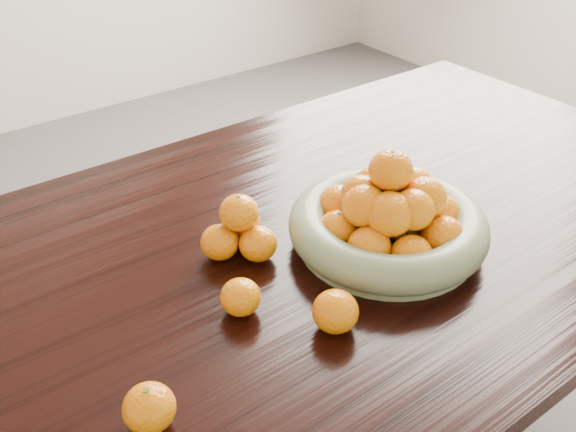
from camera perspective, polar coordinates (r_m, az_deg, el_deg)
dining_table at (r=1.23m, az=-0.41°, el=-6.16°), size 2.00×1.00×0.75m
fruit_bowl at (r=1.17m, az=8.95°, el=-0.25°), size 0.36×0.36×0.19m
orange_pyramid at (r=1.14m, az=-4.30°, el=-1.28°), size 0.13×0.14×0.12m
loose_orange_0 at (r=0.88m, az=-12.24°, el=-16.33°), size 0.07×0.07×0.06m
loose_orange_1 at (r=1.02m, az=-4.24°, el=-7.20°), size 0.07×0.07×0.06m
loose_orange_2 at (r=0.99m, az=4.24°, el=-8.46°), size 0.07×0.07×0.07m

